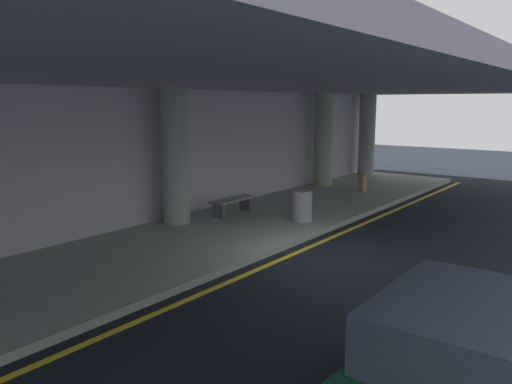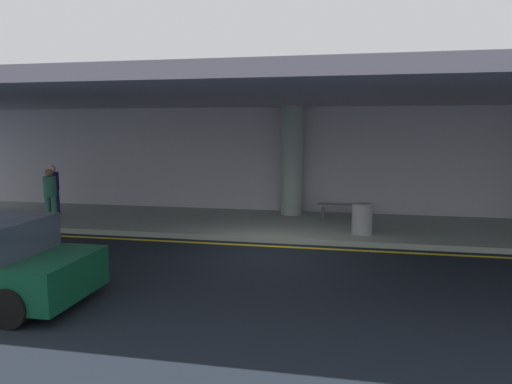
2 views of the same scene
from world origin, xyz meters
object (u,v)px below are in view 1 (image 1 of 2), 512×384
support_column_left_mid (323,140)px  car_dark_green (462,377)px  support_column_center (367,135)px  support_column_far_left (175,157)px  bench_metal (233,203)px  suitcase_upright_primary (362,183)px  trash_bin_steel (302,206)px

support_column_left_mid → car_dark_green: 15.33m
support_column_center → support_column_left_mid: bearing=180.0°
support_column_far_left → bench_metal: 2.33m
suitcase_upright_primary → car_dark_green: bearing=-150.7°
support_column_left_mid → bench_metal: (-6.28, -0.57, -1.47)m
support_column_center → trash_bin_steel: (-9.73, -2.64, -1.40)m
support_column_center → suitcase_upright_primary: bearing=-156.4°
suitcase_upright_primary → support_column_center: bearing=23.6°
support_column_left_mid → support_column_center: 4.00m
support_column_center → car_dark_green: (-16.52, -8.76, -1.26)m
support_column_center → car_dark_green: support_column_center is taller
bench_metal → support_column_center: bearing=3.2°
support_column_left_mid → bench_metal: support_column_left_mid is taller
support_column_far_left → support_column_center: 12.00m
bench_metal → support_column_left_mid: bearing=5.2°
trash_bin_steel → support_column_far_left: bearing=130.7°
support_column_center → trash_bin_steel: 10.18m
support_column_far_left → support_column_center: (12.00, 0.00, 0.00)m
suitcase_upright_primary → bench_metal: bearing=167.8°
support_column_far_left → suitcase_upright_primary: (7.74, -1.86, -1.51)m
support_column_far_left → bench_metal: bearing=-18.3°
car_dark_green → support_column_left_mid: bearing=34.9°
support_column_far_left → bench_metal: size_ratio=2.28×
suitcase_upright_primary → bench_metal: 6.16m
support_column_left_mid → trash_bin_steel: size_ratio=4.29×
support_column_left_mid → suitcase_upright_primary: (-0.26, -1.86, -1.51)m
suitcase_upright_primary → bench_metal: size_ratio=0.56×
support_column_far_left → bench_metal: (1.72, -0.57, -1.47)m
support_column_far_left → support_column_left_mid: 8.00m
suitcase_upright_primary → trash_bin_steel: suitcase_upright_primary is taller
support_column_far_left → support_column_left_mid: (8.00, 0.00, 0.00)m
suitcase_upright_primary → trash_bin_steel: (-5.48, -0.77, 0.11)m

